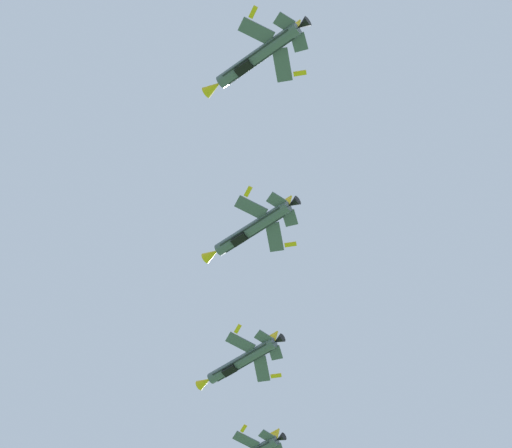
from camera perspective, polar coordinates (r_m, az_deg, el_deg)
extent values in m
cone|color=black|center=(175.29, 1.30, -11.45)|extent=(1.92, 2.03, 1.36)
cube|color=#4C5666|center=(176.44, -0.54, -11.55)|extent=(4.19, 2.06, 1.21)
cube|color=yellow|center=(175.09, -0.67, -10.93)|extent=(0.66, 1.62, 0.37)
cube|color=#4C5666|center=(175.40, 0.56, -11.33)|extent=(2.28, 1.84, 0.69)
cube|color=yellow|center=(177.60, 0.87, -11.36)|extent=(1.87, 2.70, 2.57)
cylinder|color=#4C5666|center=(158.01, -0.75, -7.36)|extent=(6.75, 11.54, 1.70)
cube|color=#232833|center=(157.62, -0.78, -7.45)|extent=(5.73, 9.73, 0.75)
cone|color=yellow|center=(161.28, -2.76, -8.48)|extent=(2.45, 2.84, 1.56)
cone|color=black|center=(155.16, 1.21, -6.25)|extent=(1.92, 2.03, 1.36)
ellipsoid|color=#192333|center=(159.71, -1.46, -7.66)|extent=(2.60, 3.47, 1.34)
cube|color=black|center=(158.30, -1.42, -7.86)|extent=(2.11, 2.54, 1.09)
cube|color=#4C5666|center=(156.32, -0.84, -6.41)|extent=(4.18, 2.06, 1.26)
cube|color=yellow|center=(155.17, -0.99, -5.66)|extent=(0.66, 1.62, 0.37)
cube|color=#4C5666|center=(158.09, 0.31, -7.79)|extent=(3.96, 4.44, 1.26)
cube|color=yellow|center=(158.38, 1.09, -8.16)|extent=(1.64, 1.43, 0.37)
cube|color=#4C5666|center=(155.32, 0.39, -6.12)|extent=(2.28, 1.84, 0.71)
cube|color=#4C5666|center=(156.36, 1.06, -6.94)|extent=(2.72, 2.75, 0.71)
cube|color=yellow|center=(157.49, 0.73, -6.24)|extent=(1.90, 2.71, 2.57)
cylinder|color=#4C5666|center=(142.07, -0.17, -0.24)|extent=(6.75, 11.54, 1.70)
cube|color=#232833|center=(141.66, -0.19, -0.32)|extent=(5.73, 9.73, 0.71)
cone|color=yellow|center=(144.89, -2.39, -1.64)|extent=(2.45, 2.84, 1.56)
cone|color=black|center=(139.69, 2.01, 1.13)|extent=(1.92, 2.03, 1.36)
ellipsoid|color=#192333|center=(143.63, -0.96, -0.65)|extent=(2.58, 3.45, 1.31)
cube|color=black|center=(142.18, -0.90, -0.82)|extent=(2.09, 2.53, 1.06)
cube|color=#4C5666|center=(140.64, -0.26, 0.88)|extent=(4.21, 2.06, 1.11)
cube|color=yellow|center=(139.69, -0.43, 1.76)|extent=(0.66, 1.62, 0.36)
cube|color=#4C5666|center=(142.13, 1.01, -0.70)|extent=(3.98, 4.46, 1.11)
cube|color=yellow|center=(142.38, 1.87, -1.10)|extent=(1.64, 1.43, 0.36)
cube|color=#4C5666|center=(139.82, 1.10, 1.26)|extent=(2.29, 1.84, 0.64)
cube|color=#4C5666|center=(140.69, 1.84, 0.32)|extent=(2.72, 2.76, 0.64)
cube|color=yellow|center=(141.97, 1.45, 1.04)|extent=(1.82, 2.67, 2.58)
cylinder|color=#4C5666|center=(130.84, 0.13, 9.03)|extent=(6.75, 11.54, 1.70)
cube|color=#232833|center=(130.40, 0.11, 8.97)|extent=(5.73, 9.73, 0.66)
cone|color=yellow|center=(133.05, -2.31, 7.34)|extent=(2.45, 2.84, 1.56)
cone|color=black|center=(129.08, 2.53, 10.66)|extent=(1.92, 2.03, 1.36)
ellipsoid|color=#192333|center=(132.21, -0.75, 8.49)|extent=(2.55, 3.44, 1.29)
cube|color=black|center=(130.71, -0.66, 8.40)|extent=(2.07, 2.52, 1.03)
cube|color=#4C5666|center=(129.80, 0.02, 10.32)|extent=(4.23, 2.06, 0.99)
cube|color=yellow|center=(129.15, -0.15, 11.32)|extent=(0.66, 1.62, 0.34)
cube|color=#4C5666|center=(130.81, 1.43, 8.55)|extent=(3.99, 4.48, 0.99)
cube|color=yellow|center=(130.97, 2.38, 8.10)|extent=(1.64, 1.42, 0.34)
cube|color=#4C5666|center=(129.19, 1.53, 10.79)|extent=(2.30, 1.84, 0.57)
cube|color=#4C5666|center=(129.78, 2.34, 9.74)|extent=(2.73, 2.76, 0.57)
cube|color=yellow|center=(131.27, 1.90, 10.43)|extent=(1.75, 2.64, 2.59)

